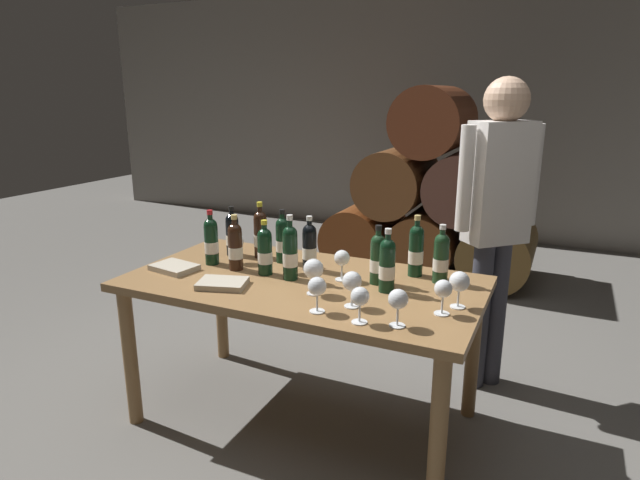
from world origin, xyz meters
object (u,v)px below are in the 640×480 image
object	(u,v)px
wine_bottle_11	(232,234)
tasting_notebook	(174,267)
wine_glass_4	(317,287)
wine_glass_8	(289,253)
wine_bottle_2	(416,250)
wine_bottle_1	(441,258)
wine_bottle_8	(235,246)
wine_glass_2	(352,282)
wine_glass_9	(398,300)
wine_glass_7	(314,270)
leather_ledger	(222,284)
wine_glass_1	(459,282)
sommelier_presenting	(497,207)
wine_bottle_10	(290,252)
wine_glass_5	(236,243)
wine_glass_6	(443,290)
wine_glass_3	(342,259)
wine_bottle_3	(260,234)
wine_bottle_6	(378,258)
dining_table	(303,297)
wine_bottle_5	(265,251)
wine_bottle_7	(283,239)
wine_glass_0	(360,298)
wine_bottle_0	(387,265)
wine_bottle_4	(309,247)
wine_bottle_9	(211,241)

from	to	relation	value
wine_bottle_11	tasting_notebook	xyz separation A→B (m)	(-0.12, -0.35, -0.11)
wine_glass_4	wine_glass_8	size ratio (longest dim) A/B	1.06
wine_bottle_2	wine_bottle_11	bearing A→B (deg)	-175.44
wine_bottle_1	tasting_notebook	distance (m)	1.33
wine_bottle_8	wine_bottle_1	bearing A→B (deg)	14.06
wine_glass_2	wine_glass_9	bearing A→B (deg)	-25.02
wine_bottle_2	wine_glass_7	distance (m)	0.56
wine_bottle_1	leather_ledger	size ratio (longest dim) A/B	1.29
wine_bottle_1	wine_glass_8	xyz separation A→B (m)	(-0.72, -0.17, -0.02)
wine_glass_1	sommelier_presenting	world-z (taller)	sommelier_presenting
wine_bottle_10	sommelier_presenting	bearing A→B (deg)	42.04
wine_glass_5	wine_glass_7	xyz separation A→B (m)	(0.57, -0.25, 0.01)
wine_glass_6	wine_glass_8	world-z (taller)	wine_glass_6
wine_bottle_8	tasting_notebook	xyz separation A→B (m)	(-0.28, -0.14, -0.11)
wine_bottle_11	wine_glass_3	bearing A→B (deg)	-10.67
wine_bottle_8	wine_bottle_11	size ratio (longest dim) A/B	1.04
wine_bottle_3	wine_bottle_6	bearing A→B (deg)	-10.20
wine_bottle_2	wine_glass_3	world-z (taller)	wine_bottle_2
dining_table	wine_bottle_5	world-z (taller)	wine_bottle_5
wine_bottle_3	tasting_notebook	distance (m)	0.49
wine_glass_4	dining_table	bearing A→B (deg)	125.24
wine_bottle_7	wine_glass_2	bearing A→B (deg)	-37.14
tasting_notebook	wine_glass_0	bearing A→B (deg)	-1.72
wine_glass_1	wine_glass_4	xyz separation A→B (m)	(-0.52, -0.29, -0.00)
wine_bottle_6	wine_glass_9	xyz separation A→B (m)	(0.23, -0.43, -0.02)
wine_glass_0	wine_bottle_0	bearing A→B (deg)	91.87
wine_glass_3	wine_glass_4	world-z (taller)	wine_glass_4
wine_bottle_0	wine_bottle_3	distance (m)	0.82
wine_bottle_2	wine_bottle_0	bearing A→B (deg)	-102.78
wine_bottle_7	wine_glass_7	xyz separation A→B (m)	(0.35, -0.36, -0.01)
wine_bottle_1	wine_bottle_5	world-z (taller)	wine_bottle_1
wine_glass_9	wine_glass_4	bearing A→B (deg)	-179.55
wine_bottle_11	wine_glass_7	bearing A→B (deg)	-28.19
wine_bottle_7	wine_bottle_1	bearing A→B (deg)	2.25
wine_bottle_0	wine_glass_3	xyz separation A→B (m)	(-0.24, 0.05, -0.02)
wine_glass_4	tasting_notebook	size ratio (longest dim) A/B	0.69
wine_bottle_0	wine_bottle_4	world-z (taller)	wine_bottle_0
wine_glass_5	wine_glass_6	size ratio (longest dim) A/B	1.04
wine_glass_1	wine_bottle_7	bearing A→B (deg)	165.85
wine_bottle_4	leather_ledger	distance (m)	0.49
dining_table	wine_glass_6	xyz separation A→B (m)	(0.70, -0.13, 0.20)
wine_bottle_5	wine_glass_3	distance (m)	0.39
wine_bottle_7	wine_bottle_9	xyz separation A→B (m)	(-0.32, -0.19, 0.00)
wine_glass_9	leather_ledger	world-z (taller)	wine_glass_9
wine_glass_5	sommelier_presenting	distance (m)	1.40
wine_glass_4	wine_bottle_8	bearing A→B (deg)	152.14
wine_bottle_6	sommelier_presenting	bearing A→B (deg)	55.38
wine_bottle_0	wine_bottle_8	xyz separation A→B (m)	(-0.80, -0.03, -0.00)
wine_glass_0	wine_glass_9	xyz separation A→B (m)	(0.14, 0.03, 0.00)
wine_glass_3	wine_glass_8	distance (m)	0.28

